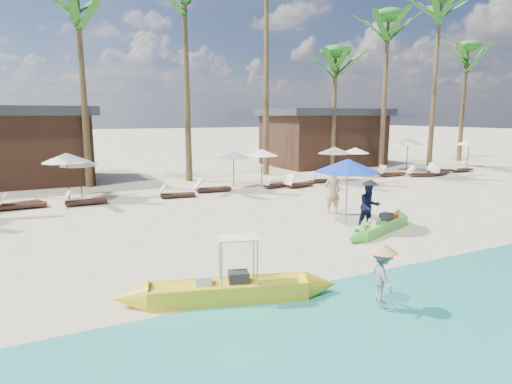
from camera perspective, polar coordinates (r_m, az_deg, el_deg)
name	(u,v)px	position (r m, az deg, el deg)	size (l,w,h in m)	color
ground	(267,253)	(12.10, 1.50, -8.13)	(240.00, 240.00, 0.00)	beige
wet_sand_strip	(398,333)	(8.35, 18.46, -17.40)	(240.00, 4.50, 0.01)	tan
green_canoe	(380,226)	(14.73, 16.25, -4.41)	(4.36, 1.87, 0.58)	#5ADF44
yellow_canoe	(229,290)	(9.12, -3.68, -12.93)	(5.10, 1.80, 1.36)	yellow
tourist	(332,192)	(16.88, 10.15, 0.04)	(0.64, 0.42, 1.76)	tan
vendor_green	(369,206)	(14.79, 14.85, -1.87)	(0.78, 0.61, 1.60)	#15193B
vendor_yellow	(382,276)	(8.84, 16.47, -10.68)	(0.69, 0.40, 1.07)	gray
blue_umbrella	(348,166)	(14.76, 12.13, 3.47)	(2.19, 2.19, 2.36)	#99999E
resort_parasol_4	(66,158)	(20.64, -23.95, 4.20)	(2.12, 2.12, 2.18)	#331E14
lounger_4_left	(12,204)	(20.23, -29.74, -1.36)	(2.09, 1.21, 0.68)	#331E14
lounger_4_right	(20,204)	(20.05, -28.95, -1.45)	(1.83, 0.64, 0.61)	#331E14
resort_parasol_5	(80,162)	(21.46, -22.47, 3.72)	(1.81, 1.81, 1.86)	#331E14
lounger_5_left	(83,201)	(19.77, -22.12, -1.08)	(1.78, 0.56, 0.60)	#331E14
resort_parasol_6	(234,154)	(22.85, -3.02, 5.03)	(1.90, 1.90, 1.95)	#331E14
lounger_6_left	(175,194)	(20.35, -10.75, -0.23)	(1.76, 0.79, 0.58)	#331E14
lounger_6_right	(211,188)	(21.59, -6.06, 0.53)	(1.89, 0.74, 0.63)	#331E14
resort_parasol_7	(262,153)	(24.10, 0.75, 5.29)	(1.89, 1.89, 1.94)	#331E14
lounger_7_left	(276,184)	(22.83, 2.62, 1.04)	(1.69, 0.80, 0.55)	#331E14
lounger_7_right	(298,183)	(23.02, 5.66, 1.14)	(1.94, 0.97, 0.63)	#331E14
resort_parasol_8	(335,150)	(25.46, 10.43, 5.50)	(1.94, 1.94, 2.00)	#331E14
lounger_8_left	(322,179)	(24.81, 8.76, 1.67)	(1.70, 0.64, 0.57)	#331E14
resort_parasol_9	(355,150)	(27.61, 13.11, 5.44)	(1.78, 1.78, 1.83)	#331E14
lounger_9_left	(390,173)	(28.42, 17.42, 2.45)	(1.95, 0.76, 0.64)	#331E14
lounger_9_right	(420,173)	(28.91, 21.02, 2.34)	(1.89, 1.05, 0.61)	#331E14
resort_parasol_10	(408,141)	(31.13, 19.63, 6.41)	(2.24, 2.24, 2.31)	#331E14
lounger_10_left	(440,172)	(30.06, 23.31, 2.44)	(1.81, 1.03, 0.59)	#331E14
lounger_10_right	(437,170)	(30.91, 23.03, 2.69)	(1.98, 0.99, 0.65)	#331E14
resort_parasol_11	(469,142)	(35.78, 26.55, 5.95)	(1.98, 1.98, 2.04)	#331E14
lounger_11_left	(460,169)	(32.35, 25.57, 2.80)	(1.93, 0.68, 0.65)	#331E14
palm_3	(78,20)	(24.98, -22.61, 20.44)	(2.08, 2.08, 10.52)	brown
palm_4	(185,12)	(25.94, -9.49, 22.61)	(2.08, 2.08, 11.70)	brown
palm_6	(335,67)	(30.84, 10.54, 16.04)	(2.08, 2.08, 8.51)	brown
palm_7	(387,40)	(32.81, 17.12, 18.83)	(2.08, 2.08, 11.08)	brown
palm_8	(439,27)	(35.93, 23.19, 19.60)	(2.08, 2.08, 12.70)	brown
palm_9	(467,63)	(40.47, 26.27, 15.18)	(2.08, 2.08, 9.82)	brown
pavilion_east	(322,137)	(33.80, 8.83, 7.31)	(8.80, 6.60, 4.30)	#331E14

